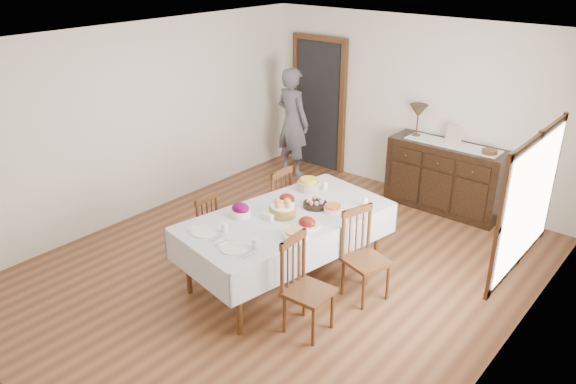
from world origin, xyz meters
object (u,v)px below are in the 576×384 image
Objects in this scene: chair_right_far at (363,254)px; person at (293,118)px; chair_left_near at (200,228)px; chair_left_far at (273,204)px; chair_right_near at (304,285)px; sideboard at (445,177)px; dining_table at (286,223)px; table_lamp at (418,112)px.

person is (-2.81, 2.26, 0.43)m from chair_right_far.
chair_left_near is 0.48× the size of person.
chair_left_far is 1.01× the size of chair_right_far.
person is at bearing -167.54° from chair_left_near.
chair_left_far reaches higher than chair_right_near.
chair_left_near is 3.57m from sideboard.
chair_left_far is 2.59m from sideboard.
chair_left_near is at bearing -115.50° from sideboard.
chair_left_near is 3.10m from person.
chair_right_near is (1.41, -1.17, -0.01)m from chair_left_far.
chair_right_far is 3.63m from person.
dining_table is 2.48× the size of chair_left_far.
person is at bearing 138.05° from dining_table.
chair_left_far is (0.29, 0.95, 0.05)m from chair_left_near.
person reaches higher than sideboard.
table_lamp is (0.02, 2.88, 0.62)m from dining_table.
chair_left_far is 2.54m from table_lamp.
table_lamp reaches higher than dining_table.
person is at bearing 67.98° from chair_right_far.
chair_right_near is 4.14m from person.
chair_right_near is at bearing 138.74° from person.
sideboard is (-0.29, 2.58, -0.02)m from chair_right_far.
person reaches higher than chair_left_near.
chair_right_far is 2.17× the size of table_lamp.
chair_right_near is 1.00× the size of chair_right_far.
sideboard is (1.24, 2.27, -0.02)m from chair_left_far.
dining_table is at bearing 47.11° from chair_left_far.
sideboard is at bearing 148.29° from chair_left_near.
sideboard is at bearing 148.05° from chair_left_far.
person is at bearing -150.04° from chair_left_far.
dining_table is 1.54× the size of sideboard.
chair_left_far is at bearing -107.37° from table_lamp.
table_lamp is at bearing 156.48° from chair_left_near.
chair_right_far is 2.85m from table_lamp.
person reaches higher than chair_right_far.
chair_left_near is 0.90× the size of chair_left_far.
dining_table is 2.52× the size of chair_right_near.
dining_table is at bearing 124.75° from chair_right_far.
dining_table is 2.76× the size of chair_left_near.
dining_table is at bearing -100.80° from sideboard.
chair_left_near is 0.56× the size of sideboard.
chair_right_far is 2.59m from sideboard.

